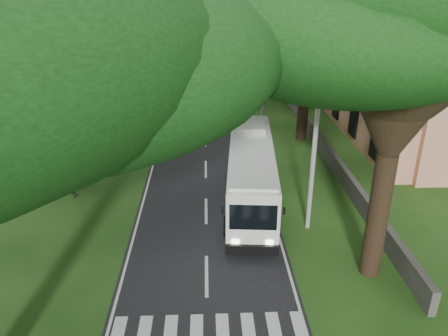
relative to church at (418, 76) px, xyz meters
name	(u,v)px	position (x,y,z in m)	size (l,w,h in m)	color
ground	(207,306)	(-17.86, -21.55, -4.91)	(140.00, 140.00, 0.00)	#1D4112
road	(205,122)	(-17.86, 3.45, -4.90)	(8.00, 120.00, 0.04)	black
property_wall	(303,118)	(-8.86, 2.45, -4.31)	(0.35, 50.00, 1.20)	#383533
church	(418,76)	(0.00, 0.00, 0.00)	(14.00, 24.00, 11.60)	#E89271
pole_near	(314,156)	(-12.36, -15.55, -0.73)	(1.60, 0.24, 8.00)	gray
pole_mid	(264,75)	(-12.36, 4.45, -0.73)	(1.60, 0.24, 8.00)	gray
pole_far	(245,44)	(-12.36, 24.45, -0.73)	(1.60, 0.24, 8.00)	gray
tree_l_mida	(58,0)	(-25.86, -9.55, 6.38)	(15.42, 15.42, 14.65)	black
coach_bus	(251,170)	(-15.16, -12.18, -2.97)	(3.63, 12.38, 3.60)	white
distant_car_a	(188,89)	(-19.83, 13.79, -4.17)	(1.68, 4.18, 1.43)	#9E9EA2
distant_car_b	(199,59)	(-18.82, 34.00, -4.24)	(1.36, 3.90, 1.29)	#20254B
pedestrian	(74,184)	(-25.95, -11.38, -4.03)	(0.64, 0.42, 1.75)	black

